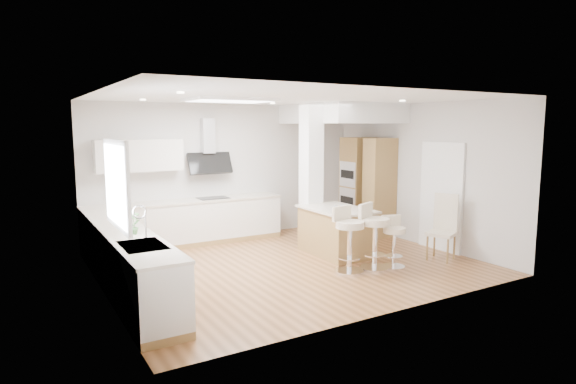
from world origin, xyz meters
TOP-DOWN VIEW (x-y plane):
  - ground at (0.00, 0.00)m, footprint 6.00×6.00m
  - ceiling at (0.00, 0.00)m, footprint 6.00×5.00m
  - wall_back at (0.00, 2.50)m, footprint 6.00×0.04m
  - wall_left at (-3.00, 0.00)m, footprint 0.04×5.00m
  - wall_right at (3.00, 0.00)m, footprint 0.04×5.00m
  - skylight at (-0.79, 0.60)m, footprint 4.10×2.10m
  - window_left at (-2.96, -0.90)m, footprint 0.06×1.28m
  - doorway_right at (2.97, -0.60)m, footprint 0.05×1.00m
  - counter_left at (-2.70, 0.23)m, footprint 0.63×4.50m
  - counter_back at (-0.91, 2.22)m, footprint 3.62×0.63m
  - pillar at (1.05, 0.95)m, footprint 0.35×0.35m
  - soffit at (2.10, 1.40)m, footprint 1.78×2.20m
  - oven_column at (2.68, 1.23)m, footprint 0.63×1.21m
  - peninsula at (1.09, 0.15)m, footprint 0.96×1.43m
  - bar_stool_a at (0.60, -0.84)m, footprint 0.57×0.57m
  - bar_stool_b at (1.06, -0.92)m, footprint 0.64×0.64m
  - bar_stool_c at (1.41, -1.01)m, footprint 0.50×0.50m
  - dining_chair at (2.54, -1.07)m, footprint 0.59×0.59m

SIDE VIEW (x-z plane):
  - ground at x=0.00m, z-range 0.00..0.00m
  - ceiling at x=0.00m, z-range -0.01..0.01m
  - peninsula at x=1.09m, z-range -0.03..0.90m
  - counter_left at x=-2.70m, z-range -0.22..1.13m
  - bar_stool_c at x=1.41m, z-range 0.05..0.92m
  - bar_stool_a at x=0.60m, z-range 0.07..1.13m
  - bar_stool_b at x=1.06m, z-range 0.07..1.15m
  - dining_chair at x=2.54m, z-range 0.04..1.20m
  - counter_back at x=-0.91m, z-range -0.55..1.95m
  - doorway_right at x=2.97m, z-range -0.05..2.05m
  - oven_column at x=2.68m, z-range 0.00..2.10m
  - wall_back at x=0.00m, z-range 0.00..2.80m
  - wall_left at x=-3.00m, z-range 0.00..2.80m
  - wall_right at x=3.00m, z-range 0.00..2.80m
  - pillar at x=1.05m, z-range 0.00..2.80m
  - window_left at x=-2.96m, z-range 1.16..2.23m
  - soffit at x=2.10m, z-range 2.40..2.80m
  - skylight at x=-0.79m, z-range 2.74..2.80m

